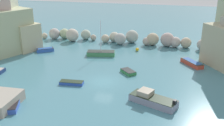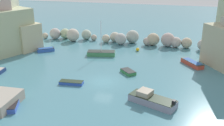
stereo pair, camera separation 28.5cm
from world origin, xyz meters
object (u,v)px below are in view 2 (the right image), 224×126
moored_boat_2 (128,72)px  moored_boat_7 (12,104)px  moored_boat_4 (101,53)px  moored_boat_3 (151,100)px  channel_buoy (138,49)px  moored_boat_5 (46,50)px  moored_boat_0 (71,83)px  moored_boat_1 (192,63)px

moored_boat_2 → moored_boat_7: (-10.66, -12.73, 0.05)m
moored_boat_2 → moored_boat_4: 9.37m
moored_boat_3 → channel_buoy: bearing=-54.2°
moored_boat_4 → moored_boat_5: 10.62m
moored_boat_0 → moored_boat_2: 8.63m
moored_boat_2 → moored_boat_5: size_ratio=0.83×
channel_buoy → moored_boat_0: bearing=-110.1°
moored_boat_5 → moored_boat_3: bearing=-70.2°
moored_boat_4 → moored_boat_7: bearing=65.8°
moored_boat_7 → moored_boat_1: bearing=110.5°
channel_buoy → moored_boat_3: moored_boat_3 is taller
moored_boat_3 → moored_boat_4: 18.53m
channel_buoy → moored_boat_2: (0.47, -11.06, -0.07)m
moored_boat_0 → moored_boat_5: 15.95m
moored_boat_0 → moored_boat_5: size_ratio=1.01×
moored_boat_4 → moored_boat_1: bearing=164.2°
moored_boat_2 → moored_boat_7: moored_boat_7 is taller
moored_boat_2 → moored_boat_5: bearing=-154.4°
moored_boat_5 → moored_boat_2: bearing=-56.6°
channel_buoy → moored_boat_4: (-5.80, -4.09, 0.09)m
moored_boat_1 → moored_boat_3: (-4.76, -14.04, 0.16)m
moored_boat_0 → moored_boat_2: bearing=-144.7°
moored_boat_2 → moored_boat_5: moored_boat_5 is taller
moored_boat_0 → moored_boat_5: (-10.31, 12.17, 0.11)m
moored_boat_0 → moored_boat_3: (10.93, -2.61, 0.31)m
moored_boat_7 → channel_buoy: bearing=134.1°
channel_buoy → moored_boat_3: size_ratio=0.11×
moored_boat_2 → moored_boat_4: size_ratio=0.43×
moored_boat_1 → moored_boat_7: 27.12m
moored_boat_1 → moored_boat_3: 14.82m
moored_boat_3 → moored_boat_7: moored_boat_3 is taller
moored_boat_1 → moored_boat_4: (-15.39, 1.14, 0.04)m
channel_buoy → moored_boat_1: size_ratio=0.15×
moored_boat_7 → moored_boat_5: bearing=175.2°
moored_boat_0 → moored_boat_3: bearing=161.3°
channel_buoy → moored_boat_5: bearing=-164.7°
moored_boat_0 → moored_boat_2: size_ratio=1.22×
moored_boat_7 → moored_boat_4: bearing=144.7°
moored_boat_3 → moored_boat_0: bearing=8.3°
moored_boat_0 → moored_boat_4: size_ratio=0.52×
moored_boat_5 → moored_boat_7: 20.28m
moored_boat_1 → moored_boat_7: moored_boat_1 is taller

